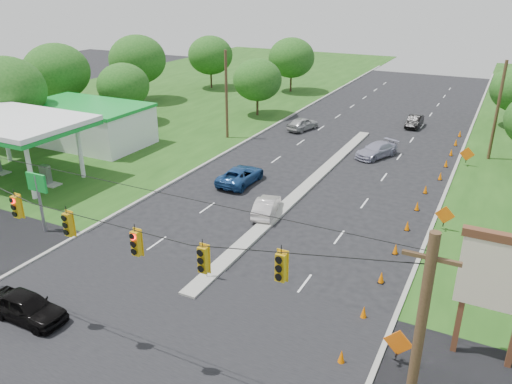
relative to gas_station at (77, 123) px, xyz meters
The scene contains 40 objects.
ground 31.23m from the gas_station, 40.57° to the right, with size 160.00×160.00×0.00m, color black.
grass_left 6.87m from the gas_station, behind, with size 40.00×160.00×0.06m, color #1E4714.
cross_street 31.23m from the gas_station, 40.57° to the right, with size 160.00×14.00×0.02m, color black.
curb_left 16.89m from the gas_station, 35.78° to the left, with size 0.25×110.00×0.16m, color gray.
curb_right 35.22m from the gas_station, 16.13° to the left, with size 0.25×110.00×0.16m, color gray.
median 23.79m from the gas_station, ahead, with size 1.00×34.00×0.18m, color gray.
median_sign 27.62m from the gas_station, 31.07° to the right, with size 0.55×0.06×2.05m.
signal_span 31.83m from the gas_station, 42.00° to the right, with size 25.60×0.32×9.00m.
utility_pole_far_left 14.93m from the gas_station, 41.21° to the left, with size 0.28×0.28×9.00m, color #422D1C.
utility_pole_far_right 39.08m from the gas_station, 22.21° to the left, with size 0.28×0.28×9.00m, color #422D1C.
gas_station is the anchor object (origin of this frame).
pylon_sign 40.50m from the gas_station, 20.31° to the right, with size 5.90×2.30×6.12m.
cone_0 36.70m from the gas_station, 28.08° to the right, with size 0.32×0.32×0.70m, color #F26B00.
cone_1 35.20m from the gas_station, 23.03° to the right, with size 0.32×0.32×0.70m, color #F26B00.
cone_2 33.98m from the gas_station, 17.58° to the right, with size 0.32×0.32×0.70m, color #F26B00.
cone_3 33.10m from the gas_station, 11.78° to the right, with size 0.32×0.32×0.70m, color #F26B00.
cone_4 32.56m from the gas_station, ahead, with size 0.32×0.32×0.70m, color #F26B00.
cone_5 32.40m from the gas_station, ahead, with size 0.32×0.32×0.70m, color #F26B00.
cone_6 32.62m from the gas_station, ahead, with size 0.32×0.32×0.70m, color #F26B00.
cone_7 33.79m from the gas_station, 12.43° to the left, with size 0.32×0.32×0.70m, color #F26B00.
cone_8 34.71m from the gas_station, 18.09° to the left, with size 0.32×0.32×0.70m, color #F26B00.
cone_9 35.95m from the gas_station, 23.41° to the left, with size 0.32×0.32×0.70m, color #F26B00.
cone_10 37.47m from the gas_station, 28.34° to the left, with size 0.32×0.32×0.70m, color #F26B00.
cone_11 39.25m from the gas_station, 32.85° to the left, with size 0.32×0.32×0.70m, color #F26B00.
work_sign_0 38.11m from the gas_station, 25.25° to the right, with size 1.27×0.58×1.37m.
work_sign_1 34.54m from the gas_station, ahead, with size 1.27×0.58×1.37m.
work_sign_2 36.42m from the gas_station, 18.85° to the left, with size 1.27×0.58×1.37m.
tree_1 7.38m from the gas_station, 160.57° to the right, with size 7.56×7.56×8.82m.
tree_2 10.19m from the gas_station, 103.60° to the left, with size 5.88×5.88×6.86m.
tree_3 21.66m from the gas_station, 112.93° to the left, with size 7.56×7.56×8.82m.
tree_4 32.14m from the gas_station, 97.82° to the left, with size 6.72×6.72×7.84m.
tree_5 22.05m from the gas_station, 63.99° to the left, with size 5.88×5.88×6.86m.
tree_6 35.67m from the gas_station, 77.60° to the left, with size 6.72×6.72×7.84m.
tree_14 13.29m from the gas_station, 143.18° to the left, with size 7.56×7.56×8.82m.
black_sedan 27.74m from the gas_station, 49.95° to the right, with size 1.69×4.20×1.43m, color black.
white_sedan 23.65m from the gas_station, 12.93° to the right, with size 1.35×3.87×1.28m, color #BAB1AE.
blue_pickup 18.63m from the gas_station, ahead, with size 2.32×5.03×1.40m, color navy.
silver_car_far 28.82m from the gas_station, 21.81° to the left, with size 1.91×4.70×1.36m, color #9694AD.
silver_car_oncoming 23.58m from the gas_station, 43.50° to the left, with size 1.67×4.16×1.42m, color #979797.
dark_car_receding 36.17m from the gas_station, 39.53° to the left, with size 1.39×3.97×1.31m, color black.
Camera 1 is at (13.08, -13.78, 15.19)m, focal length 35.00 mm.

